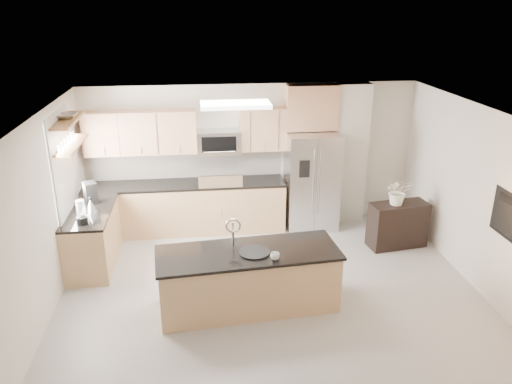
{
  "coord_description": "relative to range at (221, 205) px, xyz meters",
  "views": [
    {
      "loc": [
        -0.94,
        -5.5,
        3.95
      ],
      "look_at": [
        -0.14,
        1.3,
        1.32
      ],
      "focal_mm": 35.0,
      "sensor_mm": 36.0,
      "label": 1
    }
  ],
  "objects": [
    {
      "name": "floor",
      "position": [
        0.6,
        -2.92,
        -0.47
      ],
      "size": [
        6.5,
        6.5,
        0.0
      ],
      "primitive_type": "plane",
      "color": "#ADAAA4",
      "rests_on": "ground"
    },
    {
      "name": "ceiling",
      "position": [
        0.6,
        -2.92,
        2.13
      ],
      "size": [
        6.0,
        6.5,
        0.02
      ],
      "primitive_type": "cube",
      "color": "silver",
      "rests_on": "wall_back"
    },
    {
      "name": "wall_back",
      "position": [
        0.6,
        0.33,
        0.83
      ],
      "size": [
        6.0,
        0.02,
        2.6
      ],
      "primitive_type": "cube",
      "color": "beige",
      "rests_on": "floor"
    },
    {
      "name": "wall_left",
      "position": [
        -2.4,
        -2.92,
        0.83
      ],
      "size": [
        0.02,
        6.5,
        2.6
      ],
      "primitive_type": "cube",
      "color": "beige",
      "rests_on": "floor"
    },
    {
      "name": "wall_right",
      "position": [
        3.6,
        -2.92,
        0.83
      ],
      "size": [
        0.02,
        6.5,
        2.6
      ],
      "primitive_type": "cube",
      "color": "beige",
      "rests_on": "floor"
    },
    {
      "name": "back_counter",
      "position": [
        -0.63,
        0.01,
        -0.0
      ],
      "size": [
        3.55,
        0.66,
        1.44
      ],
      "color": "tan",
      "rests_on": "floor"
    },
    {
      "name": "left_counter",
      "position": [
        -2.07,
        -1.07,
        -0.01
      ],
      "size": [
        0.66,
        1.5,
        0.92
      ],
      "color": "tan",
      "rests_on": "floor"
    },
    {
      "name": "range",
      "position": [
        0.0,
        0.0,
        0.0
      ],
      "size": [
        0.76,
        0.64,
        1.14
      ],
      "color": "black",
      "rests_on": "floor"
    },
    {
      "name": "upper_cabinets",
      "position": [
        -0.7,
        0.16,
        1.35
      ],
      "size": [
        3.5,
        0.33,
        0.75
      ],
      "color": "tan",
      "rests_on": "wall_back"
    },
    {
      "name": "microwave",
      "position": [
        0.0,
        0.12,
        1.16
      ],
      "size": [
        0.76,
        0.4,
        0.4
      ],
      "color": "#B7B7BA",
      "rests_on": "upper_cabinets"
    },
    {
      "name": "refrigerator",
      "position": [
        1.66,
        -0.05,
        0.42
      ],
      "size": [
        0.92,
        0.78,
        1.78
      ],
      "color": "#B7B7BA",
      "rests_on": "floor"
    },
    {
      "name": "partition_column",
      "position": [
        2.42,
        0.18,
        0.83
      ],
      "size": [
        0.6,
        0.3,
        2.6
      ],
      "primitive_type": "cube",
      "color": "beige",
      "rests_on": "floor"
    },
    {
      "name": "window",
      "position": [
        -2.38,
        -1.07,
        1.18
      ],
      "size": [
        0.04,
        1.15,
        1.65
      ],
      "color": "white",
      "rests_on": "wall_left"
    },
    {
      "name": "shelf_lower",
      "position": [
        -2.25,
        -0.97,
        1.48
      ],
      "size": [
        0.3,
        1.2,
        0.04
      ],
      "primitive_type": "cube",
      "color": "#91613A",
      "rests_on": "wall_left"
    },
    {
      "name": "shelf_upper",
      "position": [
        -2.25,
        -0.97,
        1.85
      ],
      "size": [
        0.3,
        1.2,
        0.04
      ],
      "primitive_type": "cube",
      "color": "#91613A",
      "rests_on": "wall_left"
    },
    {
      "name": "ceiling_fixture",
      "position": [
        0.2,
        -1.32,
        2.09
      ],
      "size": [
        1.0,
        0.5,
        0.06
      ],
      "primitive_type": "cube",
      "color": "white",
      "rests_on": "ceiling"
    },
    {
      "name": "island",
      "position": [
        0.24,
        -2.56,
        -0.05
      ],
      "size": [
        2.5,
        1.09,
        1.27
      ],
      "rotation": [
        0.0,
        0.0,
        0.08
      ],
      "color": "tan",
      "rests_on": "floor"
    },
    {
      "name": "credenza",
      "position": [
        2.96,
        -1.03,
        -0.08
      ],
      "size": [
        1.02,
        0.55,
        0.78
      ],
      "primitive_type": "cube",
      "rotation": [
        0.0,
        0.0,
        0.15
      ],
      "color": "black",
      "rests_on": "floor"
    },
    {
      "name": "cup",
      "position": [
        0.57,
        -2.82,
        0.42
      ],
      "size": [
        0.14,
        0.14,
        0.09
      ],
      "primitive_type": "imported",
      "rotation": [
        0.0,
        0.0,
        -0.16
      ],
      "color": "silver",
      "rests_on": "island"
    },
    {
      "name": "platter",
      "position": [
        0.32,
        -2.61,
        0.38
      ],
      "size": [
        0.43,
        0.43,
        0.02
      ],
      "primitive_type": "cylinder",
      "rotation": [
        0.0,
        0.0,
        0.04
      ],
      "color": "black",
      "rests_on": "island"
    },
    {
      "name": "blender",
      "position": [
        -2.07,
        -1.57,
        0.61
      ],
      "size": [
        0.16,
        0.16,
        0.37
      ],
      "color": "black",
      "rests_on": "left_counter"
    },
    {
      "name": "kettle",
      "position": [
        -2.02,
        -1.15,
        0.55
      ],
      "size": [
        0.19,
        0.19,
        0.24
      ],
      "color": "#B7B7BA",
      "rests_on": "left_counter"
    },
    {
      "name": "coffee_maker",
      "position": [
        -2.1,
        -0.75,
        0.61
      ],
      "size": [
        0.26,
        0.28,
        0.35
      ],
      "color": "black",
      "rests_on": "left_counter"
    },
    {
      "name": "bowl",
      "position": [
        -2.25,
        -0.96,
        1.91
      ],
      "size": [
        0.41,
        0.41,
        0.1
      ],
      "primitive_type": "imported",
      "rotation": [
        0.0,
        0.0,
        -0.03
      ],
      "color": "#B7B7BA",
      "rests_on": "shelf_upper"
    },
    {
      "name": "flower_vase",
      "position": [
        2.9,
        -1.06,
        0.65
      ],
      "size": [
        0.69,
        0.63,
        0.68
      ],
      "primitive_type": "imported",
      "rotation": [
        0.0,
        0.0,
        -0.16
      ],
      "color": "white",
      "rests_on": "credenza"
    },
    {
      "name": "television",
      "position": [
        3.51,
        -3.12,
        0.88
      ],
      "size": [
        0.14,
        1.08,
        0.62
      ],
      "primitive_type": "imported",
      "rotation": [
        0.0,
        0.0,
        1.57
      ],
      "color": "black",
      "rests_on": "wall_right"
    }
  ]
}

